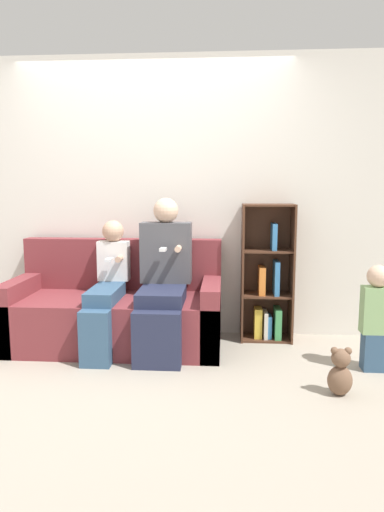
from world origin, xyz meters
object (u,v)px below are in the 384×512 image
(child_seated, at_px, (106,286))
(bookshelf, at_px, (267,281))
(toddler_standing, at_px, (376,315))
(adult_seated, at_px, (163,273))
(couch, at_px, (116,312))
(teddy_bear, at_px, (340,373))

(child_seated, relative_size, bookshelf, 0.88)
(toddler_standing, bearing_deg, adult_seated, 168.47)
(bookshelf, bearing_deg, adult_seated, -157.96)
(couch, xyz_separation_m, toddler_standing, (2.07, -0.42, 0.13))
(toddler_standing, bearing_deg, couch, 168.55)
(child_seated, distance_m, toddler_standing, 2.14)
(toddler_standing, bearing_deg, child_seated, 172.25)
(bookshelf, bearing_deg, child_seated, -163.39)
(adult_seated, height_order, toddler_standing, adult_seated)
(couch, bearing_deg, toddler_standing, -11.45)
(toddler_standing, bearing_deg, teddy_bear, -128.54)
(adult_seated, height_order, teddy_bear, adult_seated)
(couch, distance_m, teddy_bear, 1.92)
(adult_seated, distance_m, teddy_bear, 1.59)
(child_seated, distance_m, bookshelf, 1.43)
(adult_seated, relative_size, child_seated, 1.18)
(adult_seated, height_order, child_seated, adult_seated)
(couch, xyz_separation_m, child_seated, (-0.05, -0.13, 0.27))
(child_seated, height_order, bookshelf, bookshelf)
(teddy_bear, bearing_deg, child_seated, 157.16)
(couch, height_order, teddy_bear, couch)
(adult_seated, xyz_separation_m, toddler_standing, (1.64, -0.33, -0.24))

